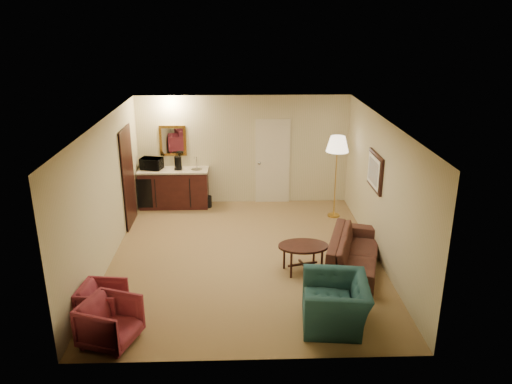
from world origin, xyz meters
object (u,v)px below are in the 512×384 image
at_px(floor_lamp, 336,177).
at_px(microwave, 151,162).
at_px(sofa, 354,247).
at_px(coffee_maker, 178,163).
at_px(rose_chair_near, 102,301).
at_px(coffee_table, 303,258).
at_px(wetbar_cabinet, 174,188).
at_px(waste_bin, 207,202).
at_px(rose_chair_far, 110,320).
at_px(teal_armchair, 336,296).

xyz_separation_m(floor_lamp, microwave, (-4.19, 0.79, 0.15)).
bearing_deg(sofa, coffee_maker, 64.65).
distance_m(rose_chair_near, coffee_table, 3.47).
bearing_deg(wetbar_cabinet, waste_bin, -5.13).
xyz_separation_m(rose_chair_far, floor_lamp, (3.94, 4.53, 0.58)).
relative_size(wetbar_cabinet, rose_chair_far, 2.27).
height_order(wetbar_cabinet, floor_lamp, floor_lamp).
height_order(wetbar_cabinet, coffee_table, wetbar_cabinet).
relative_size(rose_chair_near, floor_lamp, 0.34).
bearing_deg(rose_chair_near, wetbar_cabinet, 0.60).
bearing_deg(microwave, waste_bin, 8.95).
relative_size(teal_armchair, coffee_maker, 3.41).
xyz_separation_m(coffee_table, floor_lamp, (1.02, 2.55, 0.68)).
relative_size(sofa, teal_armchair, 1.98).
xyz_separation_m(rose_chair_far, waste_bin, (1.03, 5.21, -0.23)).
xyz_separation_m(sofa, microwave, (-4.10, 3.27, 0.67)).
bearing_deg(coffee_maker, microwave, 156.52).
height_order(teal_armchair, rose_chair_near, teal_armchair).
height_order(rose_chair_far, waste_bin, rose_chair_far).
height_order(teal_armchair, waste_bin, teal_armchair).
xyz_separation_m(sofa, coffee_maker, (-3.47, 3.21, 0.66)).
bearing_deg(sofa, wetbar_cabinet, 65.63).
bearing_deg(waste_bin, teal_armchair, -65.93).
distance_m(rose_chair_far, coffee_table, 3.53).
distance_m(waste_bin, microwave, 1.60).
bearing_deg(coffee_maker, rose_chair_near, -116.11).
relative_size(rose_chair_near, coffee_maker, 2.04).
height_order(wetbar_cabinet, sofa, wetbar_cabinet).
distance_m(wetbar_cabinet, coffee_table, 4.25).
xyz_separation_m(waste_bin, coffee_maker, (-0.65, 0.07, 0.94)).
relative_size(wetbar_cabinet, rose_chair_near, 2.56).
height_order(sofa, rose_chair_far, sofa).
relative_size(coffee_table, coffee_maker, 2.83).
height_order(teal_armchair, rose_chair_far, teal_armchair).
distance_m(sofa, coffee_table, 0.95).
distance_m(floor_lamp, coffee_maker, 3.65).
bearing_deg(wetbar_cabinet, microwave, 174.20).
height_order(coffee_table, microwave, microwave).
bearing_deg(microwave, sofa, -24.22).
bearing_deg(microwave, coffee_maker, 9.40).
distance_m(wetbar_cabinet, rose_chair_far, 5.28).
distance_m(rose_chair_far, waste_bin, 5.31).
xyz_separation_m(teal_armchair, coffee_maker, (-2.82, 4.92, 0.61)).
xyz_separation_m(rose_chair_far, microwave, (-0.25, 5.33, 0.73)).
xyz_separation_m(teal_armchair, floor_lamp, (0.75, 4.18, 0.47)).
distance_m(rose_chair_far, coffee_maker, 5.34).
bearing_deg(microwave, floor_lamp, 3.61).
bearing_deg(floor_lamp, coffee_table, -111.86).
distance_m(teal_armchair, microwave, 6.08).
distance_m(wetbar_cabinet, waste_bin, 0.85).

